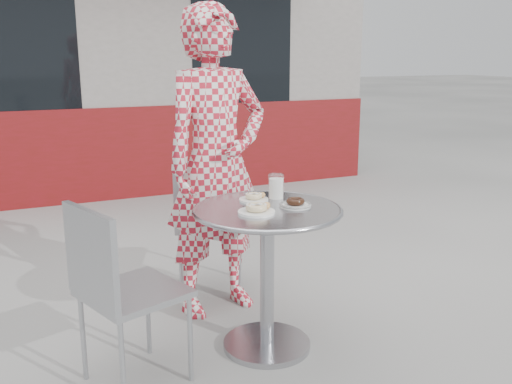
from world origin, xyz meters
name	(u,v)px	position (x,y,z in m)	size (l,w,h in m)	color
ground	(260,349)	(0.00, 0.00, 0.00)	(60.00, 60.00, 0.00)	#9D9B96
storefront	(91,58)	(0.00, 5.56, 1.49)	(6.02, 4.55, 3.00)	gray
bistro_table	(267,243)	(0.04, 0.01, 0.59)	(0.78, 0.78, 0.79)	#B4B5B9
chair_far	(210,249)	(0.03, 0.88, 0.28)	(0.56, 0.56, 0.92)	#A3A5AA
chair_left	(133,329)	(-0.68, -0.03, 0.28)	(0.55, 0.55, 0.91)	#A3A5AA
seated_person	(216,163)	(-0.02, 0.60, 0.92)	(0.67, 0.44, 1.84)	#B11B2B
plate_far	(254,198)	(0.04, 0.18, 0.80)	(0.16, 0.16, 0.04)	white
plate_near	(257,209)	(-0.04, -0.05, 0.81)	(0.19, 0.19, 0.05)	white
plate_checker	(295,204)	(0.19, -0.02, 0.80)	(0.17, 0.17, 0.04)	white
milk_cup	(276,187)	(0.17, 0.18, 0.85)	(0.08, 0.08, 0.13)	white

